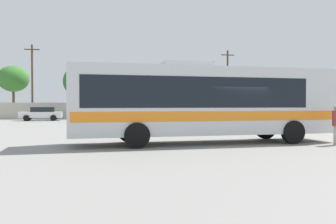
{
  "coord_description": "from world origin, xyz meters",
  "views": [
    {
      "loc": [
        -5.05,
        -15.93,
        1.76
      ],
      "look_at": [
        -2.52,
        3.67,
        1.34
      ],
      "focal_mm": 38.59,
      "sensor_mm": 36.0,
      "label": 1
    }
  ],
  "objects": [
    {
      "name": "coach_bus_silver_orange",
      "position": [
        -1.44,
        0.06,
        1.93
      ],
      "size": [
        12.26,
        3.89,
        3.62
      ],
      "color": "silver",
      "rests_on": "ground_plane"
    },
    {
      "name": "roadside_tree_left",
      "position": [
        -19.15,
        33.71,
        5.12
      ],
      "size": [
        4.03,
        4.03,
        6.86
      ],
      "color": "brown",
      "rests_on": "ground_plane"
    },
    {
      "name": "ground_plane",
      "position": [
        0.0,
        10.0,
        0.0
      ],
      "size": [
        300.0,
        300.0,
        0.0
      ],
      "primitive_type": "plane",
      "color": "gray"
    },
    {
      "name": "parked_car_third_silver",
      "position": [
        -0.82,
        24.25,
        0.79
      ],
      "size": [
        4.61,
        2.14,
        1.5
      ],
      "color": "#B7BABF",
      "rests_on": "ground_plane"
    },
    {
      "name": "parked_car_leftmost_white",
      "position": [
        -13.67,
        24.63,
        0.78
      ],
      "size": [
        4.53,
        2.28,
        1.47
      ],
      "color": "silver",
      "rests_on": "ground_plane"
    },
    {
      "name": "utility_pole_near",
      "position": [
        -15.98,
        30.37,
        4.75
      ],
      "size": [
        1.8,
        0.24,
        9.13
      ],
      "color": "#4C3823",
      "rests_on": "ground_plane"
    },
    {
      "name": "roadside_tree_right",
      "position": [
        2.87,
        34.31,
        5.16
      ],
      "size": [
        4.39,
        4.39,
        7.04
      ],
      "color": "brown",
      "rests_on": "ground_plane"
    },
    {
      "name": "parked_car_second_white",
      "position": [
        -7.84,
        24.22,
        0.81
      ],
      "size": [
        4.17,
        2.2,
        1.55
      ],
      "color": "silver",
      "rests_on": "ground_plane"
    },
    {
      "name": "utility_pole_far",
      "position": [
        8.95,
        30.69,
        4.65
      ],
      "size": [
        1.8,
        0.27,
        8.93
      ],
      "color": "#4C3823",
      "rests_on": "ground_plane"
    },
    {
      "name": "roadside_tree_midleft",
      "position": [
        -9.71,
        30.96,
        4.68
      ],
      "size": [
        5.33,
        5.33,
        6.95
      ],
      "color": "brown",
      "rests_on": "ground_plane"
    },
    {
      "name": "attendant_by_bus_door",
      "position": [
        4.13,
        -1.46,
        0.98
      ],
      "size": [
        0.38,
        0.38,
        1.73
      ],
      "color": "silver",
      "rests_on": "ground_plane"
    },
    {
      "name": "roadside_tree_midright",
      "position": [
        4.4,
        30.97,
        4.15
      ],
      "size": [
        3.5,
        3.5,
        5.66
      ],
      "color": "brown",
      "rests_on": "ground_plane"
    },
    {
      "name": "perimeter_wall",
      "position": [
        0.0,
        28.75,
        0.99
      ],
      "size": [
        80.0,
        0.3,
        1.98
      ],
      "primitive_type": "cube",
      "color": "#B2AD9E",
      "rests_on": "ground_plane"
    }
  ]
}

